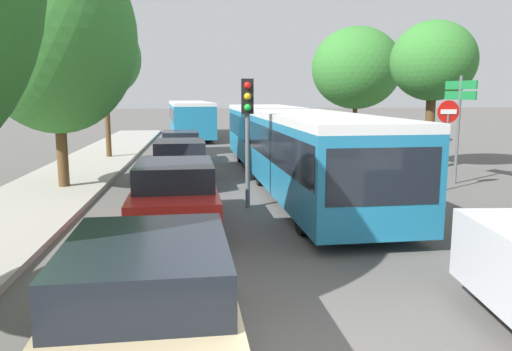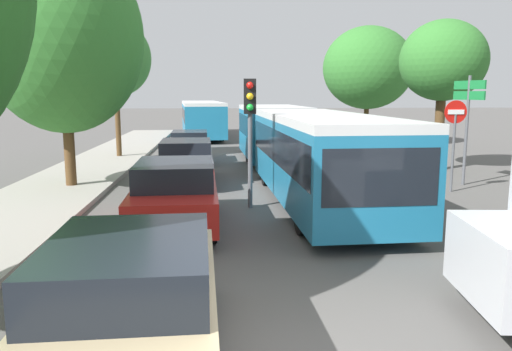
# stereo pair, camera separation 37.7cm
# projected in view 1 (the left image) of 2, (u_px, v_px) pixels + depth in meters

# --- Properties ---
(kerb_strip_left) EXTENTS (3.20, 40.70, 0.14)m
(kerb_strip_left) POSITION_uv_depth(u_px,v_px,m) (81.00, 170.00, 19.53)
(kerb_strip_left) COLOR #9E998E
(kerb_strip_left) RESTS_ON ground
(articulated_bus) EXTENTS (3.09, 16.74, 2.47)m
(articulated_bus) POSITION_uv_depth(u_px,v_px,m) (289.00, 140.00, 17.19)
(articulated_bus) COLOR teal
(articulated_bus) RESTS_ON ground
(city_bus_rear) EXTENTS (3.45, 11.59, 2.46)m
(city_bus_rear) POSITION_uv_depth(u_px,v_px,m) (190.00, 117.00, 34.81)
(city_bus_rear) COLOR teal
(city_bus_rear) RESTS_ON ground
(queued_car_tan) EXTENTS (1.95, 4.37, 1.50)m
(queued_car_tan) POSITION_uv_depth(u_px,v_px,m) (149.00, 305.00, 5.40)
(queued_car_tan) COLOR tan
(queued_car_tan) RESTS_ON ground
(queued_car_red) EXTENTS (1.96, 4.40, 1.51)m
(queued_car_red) POSITION_uv_depth(u_px,v_px,m) (175.00, 194.00, 11.31)
(queued_car_red) COLOR #B21E19
(queued_car_red) RESTS_ON ground
(queued_car_graphite) EXTENTS (1.91, 4.27, 1.47)m
(queued_car_graphite) POSITION_uv_depth(u_px,v_px,m) (180.00, 162.00, 16.90)
(queued_car_graphite) COLOR #47474C
(queued_car_graphite) RESTS_ON ground
(queued_car_silver) EXTENTS (1.78, 3.99, 1.37)m
(queued_car_silver) POSITION_uv_depth(u_px,v_px,m) (181.00, 146.00, 22.29)
(queued_car_silver) COLOR #B7BABF
(queued_car_silver) RESTS_ON ground
(traffic_light) EXTENTS (0.34, 0.37, 3.40)m
(traffic_light) POSITION_uv_depth(u_px,v_px,m) (247.00, 114.00, 12.96)
(traffic_light) COLOR #56595E
(traffic_light) RESTS_ON ground
(no_entry_sign) EXTENTS (0.70, 0.08, 2.82)m
(no_entry_sign) POSITION_uv_depth(u_px,v_px,m) (447.00, 131.00, 15.44)
(no_entry_sign) COLOR #56595E
(no_entry_sign) RESTS_ON ground
(direction_sign_post) EXTENTS (0.40, 1.37, 3.60)m
(direction_sign_post) POSITION_uv_depth(u_px,v_px,m) (459.00, 108.00, 16.55)
(direction_sign_post) COLOR #56595E
(direction_sign_post) RESTS_ON ground
(tree_left_mid) EXTENTS (4.87, 4.87, 7.64)m
(tree_left_mid) POSITION_uv_depth(u_px,v_px,m) (58.00, 42.00, 15.07)
(tree_left_mid) COLOR #51381E
(tree_left_mid) RESTS_ON ground
(tree_left_far) EXTENTS (3.25, 3.25, 6.35)m
(tree_left_far) POSITION_uv_depth(u_px,v_px,m) (105.00, 58.00, 22.41)
(tree_left_far) COLOR #51381E
(tree_left_far) RESTS_ON ground
(tree_right_mid) EXTENTS (3.33, 3.33, 5.84)m
(tree_right_mid) POSITION_uv_depth(u_px,v_px,m) (433.00, 62.00, 19.54)
(tree_right_mid) COLOR #51381E
(tree_right_mid) RESTS_ON ground
(tree_right_far) EXTENTS (5.18, 5.18, 6.85)m
(tree_right_far) POSITION_uv_depth(u_px,v_px,m) (356.00, 68.00, 28.98)
(tree_right_far) COLOR #51381E
(tree_right_far) RESTS_ON ground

